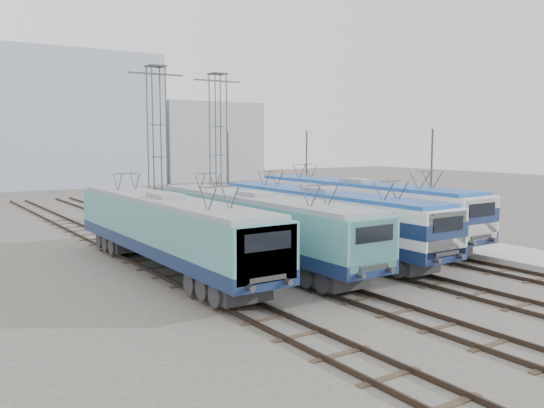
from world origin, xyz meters
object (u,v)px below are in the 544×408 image
(catenary_tower_east, at_px, (218,136))
(mast_mid, at_px, (306,178))
(locomotive_center_left, at_px, (257,223))
(locomotive_far_right, at_px, (359,204))
(locomotive_far_left, at_px, (168,228))
(catenary_tower_west, at_px, (157,136))
(mast_front, at_px, (431,189))
(locomotive_center_right, at_px, (324,215))
(mast_rear, at_px, (228,171))

(catenary_tower_east, relative_size, mast_mid, 1.71)
(locomotive_center_left, relative_size, locomotive_far_right, 0.95)
(locomotive_far_left, xyz_separation_m, locomotive_center_left, (4.50, -0.82, -0.05))
(locomotive_far_left, height_order, catenary_tower_west, catenary_tower_west)
(catenary_tower_east, height_order, mast_front, catenary_tower_east)
(locomotive_center_left, bearing_deg, locomotive_center_right, 2.54)
(mast_front, bearing_deg, catenary_tower_east, 95.45)
(locomotive_center_left, xyz_separation_m, mast_mid, (10.85, 10.21, 1.33))
(locomotive_center_right, bearing_deg, locomotive_center_left, -177.46)
(locomotive_far_right, xyz_separation_m, catenary_tower_east, (-0.25, 17.92, 4.31))
(locomotive_far_left, relative_size, mast_front, 2.54)
(mast_front, bearing_deg, locomotive_center_right, 162.56)
(catenary_tower_east, bearing_deg, locomotive_far_left, -124.36)
(locomotive_center_right, xyz_separation_m, mast_front, (6.35, -1.99, 1.28))
(locomotive_center_left, bearing_deg, catenary_tower_west, 82.95)
(locomotive_far_right, distance_m, mast_mid, 8.21)
(catenary_tower_east, xyz_separation_m, mast_rear, (2.10, 2.00, -3.14))
(locomotive_far_left, xyz_separation_m, catenary_tower_west, (6.75, 17.38, 4.43))
(locomotive_center_left, distance_m, mast_mid, 14.95)
(mast_front, relative_size, mast_mid, 1.00)
(locomotive_center_right, distance_m, locomotive_far_right, 4.96)
(mast_mid, bearing_deg, mast_front, -90.00)
(catenary_tower_west, height_order, mast_front, catenary_tower_west)
(locomotive_center_right, bearing_deg, locomotive_far_right, 24.91)
(locomotive_far_right, bearing_deg, locomotive_center_left, -165.73)
(mast_front, distance_m, mast_mid, 12.00)
(locomotive_far_left, bearing_deg, mast_rear, 54.33)
(locomotive_far_left, xyz_separation_m, catenary_tower_east, (13.25, 19.38, 4.43))
(locomotive_far_left, height_order, mast_front, mast_front)
(locomotive_center_right, relative_size, locomotive_far_right, 0.95)
(locomotive_far_left, relative_size, catenary_tower_west, 1.48)
(catenary_tower_west, distance_m, mast_front, 22.00)
(catenary_tower_east, bearing_deg, mast_front, -84.55)
(locomotive_far_right, height_order, catenary_tower_east, catenary_tower_east)
(locomotive_far_left, distance_m, mast_mid, 18.04)
(locomotive_center_right, bearing_deg, mast_front, -17.44)
(locomotive_center_right, xyz_separation_m, catenary_tower_west, (-2.25, 18.01, 4.43))
(locomotive_far_right, bearing_deg, catenary_tower_west, 112.98)
(mast_mid, height_order, mast_rear, same)
(locomotive_far_right, height_order, mast_mid, mast_mid)
(catenary_tower_east, distance_m, mast_rear, 4.28)
(locomotive_far_left, distance_m, mast_front, 15.62)
(locomotive_far_left, relative_size, locomotive_center_left, 1.02)
(catenary_tower_west, relative_size, mast_mid, 1.71)
(locomotive_far_right, height_order, mast_front, mast_front)
(locomotive_far_right, relative_size, catenary_tower_west, 1.52)
(locomotive_center_right, bearing_deg, locomotive_far_left, 176.04)
(locomotive_far_left, bearing_deg, locomotive_far_right, 6.20)
(locomotive_center_left, height_order, catenary_tower_west, catenary_tower_west)
(locomotive_far_right, bearing_deg, locomotive_far_left, -173.80)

